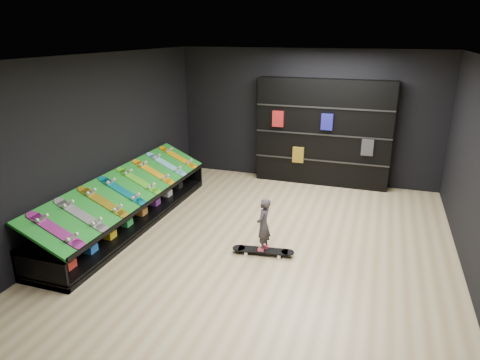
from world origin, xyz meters
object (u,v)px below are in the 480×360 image
(floor_skateboard, at_px, (263,252))
(child, at_px, (263,235))
(back_shelving, at_px, (323,133))
(display_rack, at_px, (130,210))

(floor_skateboard, relative_size, child, 1.91)
(child, bearing_deg, floor_skateboard, 180.00)
(back_shelving, bearing_deg, display_rack, -131.78)
(display_rack, height_order, floor_skateboard, display_rack)
(floor_skateboard, distance_m, child, 0.31)
(display_rack, bearing_deg, back_shelving, 48.22)
(child, bearing_deg, display_rack, -92.19)
(display_rack, relative_size, floor_skateboard, 4.59)
(display_rack, xyz_separation_m, child, (2.62, -0.37, 0.10))
(display_rack, height_order, child, child)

